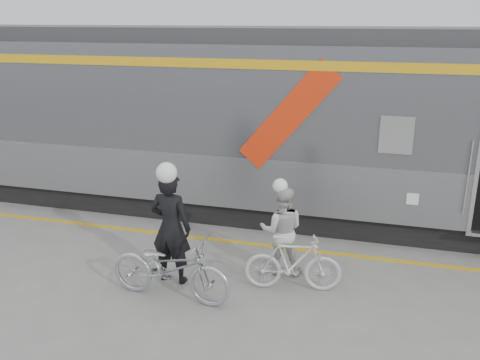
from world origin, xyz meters
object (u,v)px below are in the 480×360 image
(bicycle_left, at_px, (170,268))
(woman, at_px, (282,230))
(bicycle_right, at_px, (293,263))
(man, at_px, (171,228))

(bicycle_left, relative_size, woman, 1.29)
(woman, bearing_deg, bicycle_left, 31.57)
(bicycle_right, bearing_deg, woman, 18.93)
(woman, bearing_deg, bicycle_right, 108.93)
(bicycle_left, xyz_separation_m, bicycle_right, (1.82, 0.79, -0.06))
(bicycle_left, relative_size, bicycle_right, 1.28)
(bicycle_left, bearing_deg, man, 23.69)
(bicycle_right, bearing_deg, man, 86.96)
(bicycle_left, height_order, bicycle_right, bicycle_left)
(man, height_order, bicycle_left, man)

